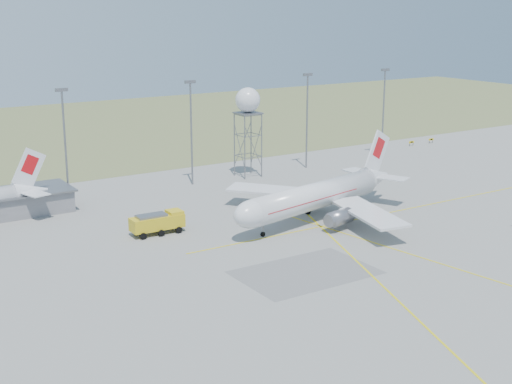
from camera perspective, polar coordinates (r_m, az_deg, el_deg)
ground at (r=98.41m, az=18.79°, el=-6.48°), size 400.00×400.00×0.00m
grass_strip at (r=212.04m, az=-12.07°, el=5.03°), size 400.00×120.00×0.03m
building_grey at (r=127.41m, az=-18.75°, el=-0.79°), size 19.00×10.00×3.90m
mast_a at (r=129.77m, az=-15.06°, el=4.33°), size 2.20×0.50×20.50m
mast_b at (r=139.23m, az=-5.21°, el=5.44°), size 2.20×0.50×20.50m
mast_c at (r=154.02m, az=4.11°, el=6.34°), size 2.20×0.50×20.50m
mast_d at (r=168.01m, az=10.18°, el=6.84°), size 2.20×0.50×20.50m
taxi_sign_near at (r=184.73m, az=12.33°, el=3.91°), size 1.60×0.17×1.20m
taxi_sign_far at (r=189.69m, az=13.84°, el=4.09°), size 1.60×0.17×1.20m
airliner_main at (r=117.06m, az=4.85°, el=-0.35°), size 38.14×36.45×13.06m
radar_tower at (r=145.87m, az=-0.65°, el=5.22°), size 5.08×5.08×18.38m
fire_truck at (r=111.19m, az=-7.80°, el=-2.52°), size 8.41×3.49×3.34m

